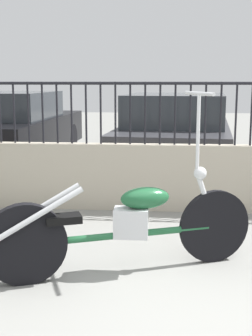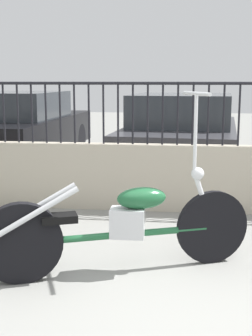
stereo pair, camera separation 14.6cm
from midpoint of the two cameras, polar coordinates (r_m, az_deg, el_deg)
name	(u,v)px [view 2 (the right image)]	position (r m, az deg, el deg)	size (l,w,h in m)	color
ground_plane	(198,327)	(3.23, 10.08, -18.58)	(40.00, 40.00, 0.00)	gray
low_wall	(191,178)	(5.70, 8.68, -1.25)	(10.83, 0.18, 0.81)	#B2A893
fence_railing	(193,103)	(5.58, 8.94, 7.81)	(10.83, 0.04, 0.74)	black
motorcycle_green	(109,225)	(3.83, -0.96, -7.01)	(2.18, 0.98, 1.49)	black
car_black	(16,127)	(9.14, -12.84, 4.86)	(2.06, 4.26, 1.35)	black
car_dark_grey	(182,133)	(8.22, 7.37, 4.30)	(2.16, 4.07, 1.34)	black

